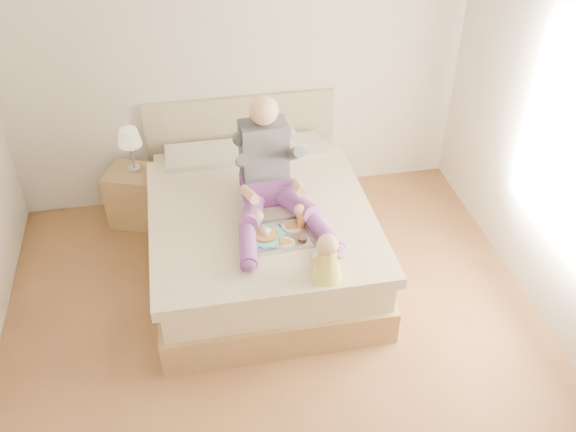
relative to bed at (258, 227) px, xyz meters
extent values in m
cube|color=brown|center=(0.00, -1.08, -0.32)|extent=(4.00, 4.20, 0.01)
cube|color=beige|center=(0.00, 1.02, 1.03)|extent=(4.00, 0.02, 2.70)
cube|color=white|center=(1.99, -0.88, 1.08)|extent=(0.02, 1.30, 1.60)
cube|color=#EEE2C3|center=(1.98, -0.88, 1.08)|extent=(0.01, 1.18, 1.48)
cube|color=olive|center=(0.00, -0.07, -0.18)|extent=(1.68, 2.13, 0.28)
cube|color=beige|center=(0.00, -0.07, 0.08)|extent=(1.60, 2.05, 0.24)
cube|color=beige|center=(0.00, -0.22, 0.25)|extent=(1.70, 1.80, 0.09)
cube|color=beige|center=(-0.38, 0.68, 0.27)|extent=(0.62, 0.40, 0.14)
cube|color=beige|center=(0.38, 0.68, 0.27)|extent=(0.62, 0.40, 0.14)
cube|color=gray|center=(0.00, 1.01, 0.18)|extent=(1.70, 0.08, 1.00)
cube|color=olive|center=(-1.00, 0.72, -0.06)|extent=(0.52, 0.49, 0.51)
cylinder|color=#B8B9C0|center=(-0.96, 0.73, 0.22)|extent=(0.11, 0.11, 0.04)
cylinder|color=#B8B9C0|center=(-0.96, 0.73, 0.35)|extent=(0.02, 0.02, 0.23)
cone|color=beige|center=(-0.96, 0.73, 0.53)|extent=(0.20, 0.20, 0.14)
cube|color=#6C3482|center=(0.08, 0.00, 0.38)|extent=(0.39, 0.32, 0.18)
cube|color=#34353C|center=(0.07, 0.06, 0.69)|extent=(0.37, 0.24, 0.47)
sphere|color=#EFB995|center=(0.07, 0.03, 1.04)|extent=(0.22, 0.22, 0.22)
cylinder|color=#6C3482|center=(-0.07, -0.24, 0.37)|extent=(0.28, 0.53, 0.21)
cylinder|color=#6C3482|center=(-0.16, -0.62, 0.36)|extent=(0.17, 0.46, 0.12)
sphere|color=#6C3482|center=(-0.18, -0.84, 0.35)|extent=(0.11, 0.11, 0.11)
cylinder|color=#34353C|center=(-0.11, -0.09, 0.71)|extent=(0.10, 0.30, 0.24)
cylinder|color=#EFB995|center=(-0.09, -0.27, 0.53)|extent=(0.12, 0.31, 0.16)
sphere|color=#EFB995|center=(-0.05, -0.42, 0.43)|extent=(0.09, 0.09, 0.09)
cylinder|color=#6C3482|center=(0.25, -0.22, 0.37)|extent=(0.34, 0.52, 0.21)
cylinder|color=#6C3482|center=(0.39, -0.59, 0.36)|extent=(0.23, 0.47, 0.12)
sphere|color=#6C3482|center=(0.44, -0.80, 0.35)|extent=(0.11, 0.11, 0.11)
cylinder|color=#34353C|center=(0.28, -0.06, 0.71)|extent=(0.14, 0.30, 0.24)
cylinder|color=#EFB995|center=(0.28, -0.25, 0.53)|extent=(0.08, 0.31, 0.16)
sphere|color=#EFB995|center=(0.26, -0.40, 0.43)|extent=(0.09, 0.09, 0.09)
cube|color=#B8B9C0|center=(0.08, -0.52, 0.30)|extent=(0.47, 0.38, 0.01)
cylinder|color=#42B8BF|center=(-0.02, -0.51, 0.31)|extent=(0.27, 0.27, 0.01)
cylinder|color=#B87F3D|center=(-0.02, -0.51, 0.33)|extent=(0.18, 0.18, 0.02)
cylinder|color=white|center=(-0.08, -0.39, 0.35)|extent=(0.08, 0.08, 0.09)
torus|color=white|center=(-0.03, -0.39, 0.35)|extent=(0.02, 0.06, 0.06)
cylinder|color=olive|center=(-0.08, -0.39, 0.39)|extent=(0.07, 0.07, 0.01)
cylinder|color=white|center=(0.19, -0.43, 0.31)|extent=(0.15, 0.15, 0.01)
cube|color=#B87F3D|center=(0.19, -0.43, 0.33)|extent=(0.09, 0.08, 0.02)
cylinder|color=white|center=(0.10, -0.62, 0.31)|extent=(0.15, 0.15, 0.01)
ellipsoid|color=red|center=(0.12, -0.63, 0.32)|extent=(0.04, 0.03, 0.01)
cylinder|color=white|center=(0.26, -0.45, 0.36)|extent=(0.07, 0.07, 0.12)
cylinder|color=orange|center=(0.26, -0.45, 0.36)|extent=(0.07, 0.07, 0.11)
cylinder|color=white|center=(0.24, -0.61, 0.32)|extent=(0.07, 0.07, 0.04)
cylinder|color=#4F230B|center=(0.24, -0.61, 0.32)|extent=(0.06, 0.06, 0.03)
cone|color=#FFF550|center=(0.32, -0.99, 0.41)|extent=(0.21, 0.21, 0.23)
sphere|color=#EFB995|center=(0.32, -0.99, 0.57)|extent=(0.14, 0.14, 0.14)
cylinder|color=#EFB995|center=(0.28, -0.88, 0.33)|extent=(0.07, 0.17, 0.05)
sphere|color=#EFB995|center=(0.28, -0.81, 0.33)|extent=(0.05, 0.05, 0.05)
cylinder|color=#EFB995|center=(0.24, -0.98, 0.45)|extent=(0.07, 0.12, 0.10)
cylinder|color=#EFB995|center=(0.36, -0.88, 0.33)|extent=(0.07, 0.17, 0.05)
sphere|color=#EFB995|center=(0.37, -0.81, 0.33)|extent=(0.05, 0.05, 0.05)
cylinder|color=#EFB995|center=(0.41, -0.98, 0.45)|extent=(0.07, 0.12, 0.10)
camera|label=1|loc=(-0.53, -4.08, 3.23)|focal=40.00mm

